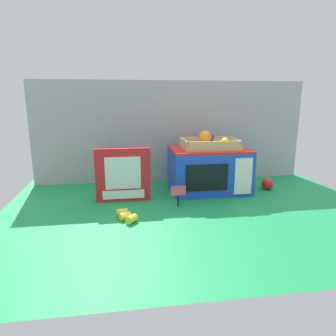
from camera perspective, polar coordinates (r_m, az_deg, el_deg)
ground_plane at (r=1.60m, az=2.52°, el=-5.03°), size 1.70×1.70×0.00m
display_back_panel at (r=1.83m, az=0.75°, el=6.84°), size 1.61×0.03×0.59m
toy_microwave at (r=1.65m, az=7.67°, el=-0.31°), size 0.41×0.28×0.23m
food_groups_crate at (r=1.62m, az=7.80°, el=4.60°), size 0.29×0.21×0.09m
cookie_set_box at (r=1.49m, az=-8.46°, el=-1.21°), size 0.26×0.06×0.26m
price_sign at (r=1.41m, az=1.94°, el=-4.71°), size 0.07×0.01×0.10m
loose_toy_banana at (r=1.29m, az=-7.86°, el=-8.89°), size 0.09×0.12×0.03m
loose_toy_apple at (r=1.77m, az=18.20°, el=-2.80°), size 0.06×0.06×0.06m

